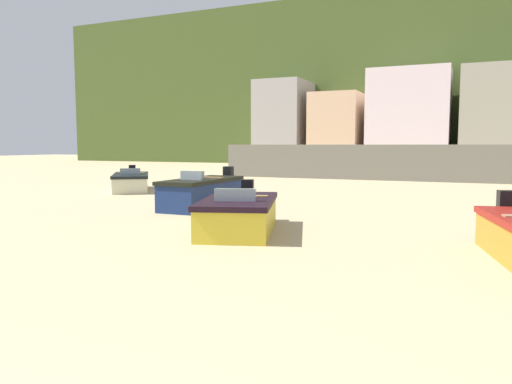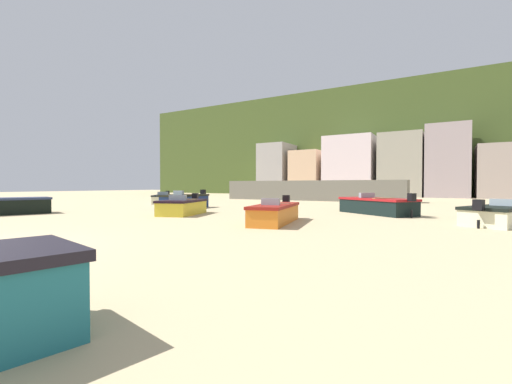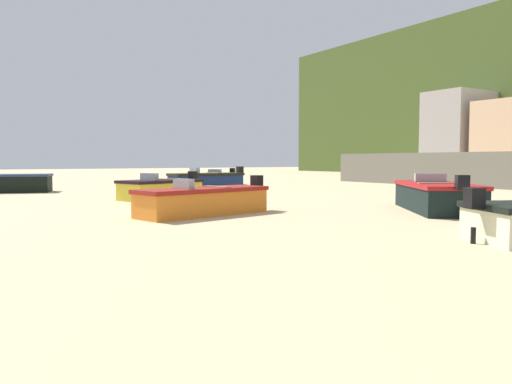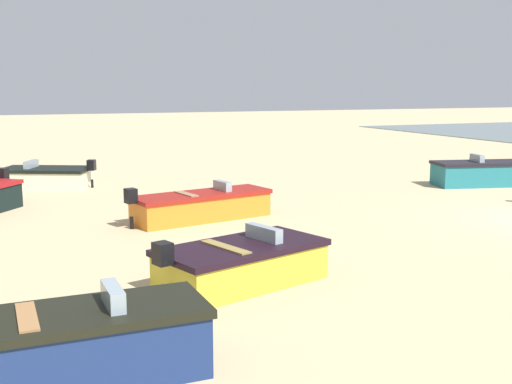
{
  "view_description": "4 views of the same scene",
  "coord_description": "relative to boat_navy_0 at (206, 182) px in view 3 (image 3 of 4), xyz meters",
  "views": [
    {
      "loc": [
        2.7,
        -0.01,
        2.07
      ],
      "look_at": [
        -0.98,
        8.45,
        1.17
      ],
      "focal_mm": 34.15,
      "sensor_mm": 36.0,
      "label": 1
    },
    {
      "loc": [
        10.22,
        -3.32,
        1.59
      ],
      "look_at": [
        0.18,
        14.16,
        1.18
      ],
      "focal_mm": 23.35,
      "sensor_mm": 36.0,
      "label": 2
    },
    {
      "loc": [
        16.98,
        2.76,
        1.59
      ],
      "look_at": [
        1.37,
        12.68,
        0.42
      ],
      "focal_mm": 34.9,
      "sensor_mm": 36.0,
      "label": 3
    },
    {
      "loc": [
        -13.51,
        14.64,
        3.83
      ],
      "look_at": [
        1.52,
        8.5,
        1.14
      ],
      "focal_mm": 44.65,
      "sensor_mm": 36.0,
      "label": 4
    }
  ],
  "objects": [
    {
      "name": "boat_cream_3",
      "position": [
        -5.99,
        3.97,
        -0.1
      ],
      "size": [
        3.5,
        4.02,
        1.08
      ],
      "rotation": [
        0.0,
        0.0,
        3.77
      ],
      "color": "beige",
      "rests_on": "ground"
    },
    {
      "name": "boat_black_5",
      "position": [
        12.19,
        1.95,
        -0.04
      ],
      "size": [
        4.62,
        4.07,
        1.21
      ],
      "rotation": [
        0.0,
        0.0,
        0.93
      ],
      "color": "black",
      "rests_on": "ground"
    },
    {
      "name": "boat_orange_8",
      "position": [
        9.27,
        -4.75,
        -0.08
      ],
      "size": [
        2.17,
        4.48,
        1.12
      ],
      "rotation": [
        0.0,
        0.0,
        3.36
      ],
      "color": "orange",
      "rests_on": "ground"
    },
    {
      "name": "boat_black_4",
      "position": [
        -5.22,
        -8.37,
        -0.03
      ],
      "size": [
        2.85,
        4.31,
        1.23
      ],
      "rotation": [
        0.0,
        0.0,
        5.96
      ],
      "color": "black",
      "rests_on": "ground"
    },
    {
      "name": "townhouse_far_left",
      "position": [
        -9.3,
        33.13,
        3.72
      ],
      "size": [
        4.74,
        6.24,
        8.44
      ],
      "primitive_type": "cube",
      "color": "#A19C98",
      "rests_on": "ground"
    },
    {
      "name": "boat_navy_0",
      "position": [
        0.0,
        0.0,
        0.0
      ],
      "size": [
        1.4,
        3.99,
        1.28
      ],
      "rotation": [
        0.0,
        0.0,
        3.16
      ],
      "color": "navy",
      "rests_on": "ground"
    },
    {
      "name": "boat_yellow_2",
      "position": [
        3.07,
        -3.63,
        -0.08
      ],
      "size": [
        2.56,
        3.71,
        1.12
      ],
      "rotation": [
        0.0,
        0.0,
        3.45
      ],
      "color": "gold",
      "rests_on": "ground"
    },
    {
      "name": "harbor_pier",
      "position": [
        3.0,
        16.01,
        0.55
      ],
      "size": [
        19.01,
        2.4,
        2.09
      ],
      "primitive_type": "cube",
      "color": "#6C685C",
      "rests_on": "ground"
    }
  ]
}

